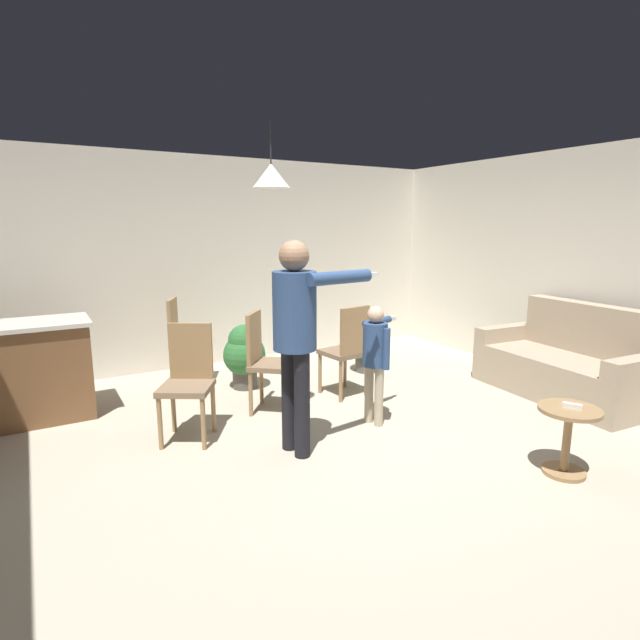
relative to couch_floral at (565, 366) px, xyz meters
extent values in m
plane|color=#B2A893|center=(-2.65, 0.02, -0.33)|extent=(7.68, 7.68, 0.00)
cube|color=silver|center=(-2.65, 3.22, 1.02)|extent=(6.40, 0.10, 2.70)
cube|color=silver|center=(0.55, 0.02, 1.02)|extent=(0.10, 6.40, 2.70)
cube|color=tan|center=(-0.06, 0.01, -0.11)|extent=(0.98, 1.51, 0.45)
cube|color=tan|center=(0.27, -0.02, 0.39)|extent=(0.33, 1.45, 0.55)
cube|color=tan|center=(-0.13, -0.80, -0.02)|extent=(0.86, 0.26, 0.63)
cube|color=tan|center=(0.02, 0.81, -0.02)|extent=(0.86, 0.26, 0.63)
cylinder|color=#99754C|center=(0.34, 0.77, -0.30)|extent=(0.05, 0.05, 0.06)
cylinder|color=#99754C|center=(-0.45, -0.76, -0.30)|extent=(0.05, 0.05, 0.06)
cylinder|color=#99754C|center=(-0.31, 0.83, -0.30)|extent=(0.05, 0.05, 0.06)
cube|color=brown|center=(-5.10, 2.14, 0.12)|extent=(1.20, 0.60, 0.91)
cube|color=beige|center=(-5.10, 2.14, 0.60)|extent=(1.26, 0.66, 0.04)
cylinder|color=#99754C|center=(-1.62, -1.08, 0.17)|extent=(0.44, 0.44, 0.03)
cylinder|color=#99754C|center=(-1.62, -1.08, -0.09)|extent=(0.06, 0.06, 0.49)
cylinder|color=#99754C|center=(-1.62, -1.08, -0.32)|extent=(0.31, 0.31, 0.03)
cylinder|color=black|center=(-3.19, 0.35, 0.10)|extent=(0.13, 0.13, 0.87)
cylinder|color=black|center=(-3.17, 0.17, 0.10)|extent=(0.13, 0.13, 0.87)
cylinder|color=navy|center=(-3.18, 0.26, 0.85)|extent=(0.34, 0.34, 0.62)
sphere|color=#9E7556|center=(-3.18, 0.26, 1.27)|extent=(0.24, 0.24, 0.24)
cylinder|color=navy|center=(-3.21, 0.46, 0.82)|extent=(0.10, 0.10, 0.58)
cylinder|color=navy|center=(-2.87, 0.09, 1.11)|extent=(0.59, 0.17, 0.10)
cube|color=white|center=(-2.55, 0.13, 1.11)|extent=(0.13, 0.05, 0.04)
cylinder|color=tan|center=(-2.29, 0.47, -0.05)|extent=(0.08, 0.08, 0.57)
cylinder|color=tan|center=(-2.26, 0.35, -0.05)|extent=(0.08, 0.08, 0.57)
cylinder|color=navy|center=(-2.28, 0.41, 0.43)|extent=(0.22, 0.22, 0.40)
sphere|color=#D8AD8C|center=(-2.28, 0.41, 0.71)|extent=(0.15, 0.15, 0.15)
cylinder|color=navy|center=(-2.13, 0.58, 0.60)|extent=(0.38, 0.16, 0.07)
cube|color=white|center=(-1.92, 0.64, 0.60)|extent=(0.13, 0.07, 0.04)
cylinder|color=navy|center=(-2.25, 0.29, 0.41)|extent=(0.07, 0.07, 0.38)
cylinder|color=#99754C|center=(-2.23, 1.05, -0.11)|extent=(0.04, 0.04, 0.45)
cylinder|color=#99754C|center=(-1.88, 1.09, -0.11)|extent=(0.04, 0.04, 0.45)
cylinder|color=#99754C|center=(-2.28, 1.41, -0.11)|extent=(0.04, 0.04, 0.45)
cylinder|color=#99754C|center=(-1.92, 1.45, -0.11)|extent=(0.04, 0.04, 0.45)
cube|color=#7F664C|center=(-2.08, 1.25, 0.14)|extent=(0.46, 0.46, 0.05)
cube|color=#99754C|center=(-2.05, 1.06, 0.42)|extent=(0.38, 0.08, 0.50)
cylinder|color=#99754C|center=(-3.46, 2.79, -0.11)|extent=(0.04, 0.04, 0.45)
cylinder|color=#99754C|center=(-3.62, 2.46, -0.11)|extent=(0.04, 0.04, 0.45)
cylinder|color=#99754C|center=(-3.14, 2.63, -0.11)|extent=(0.04, 0.04, 0.45)
cylinder|color=#99754C|center=(-3.30, 2.30, -0.11)|extent=(0.04, 0.04, 0.45)
cube|color=#997F60|center=(-3.38, 2.55, 0.14)|extent=(0.56, 0.56, 0.05)
cube|color=#99754C|center=(-3.55, 2.63, 0.42)|extent=(0.20, 0.36, 0.50)
cylinder|color=#99754C|center=(-3.63, 0.99, -0.11)|extent=(0.04, 0.04, 0.45)
cylinder|color=#99754C|center=(-3.94, 1.18, -0.11)|extent=(0.04, 0.04, 0.45)
cylinder|color=#99754C|center=(-3.82, 0.68, -0.11)|extent=(0.04, 0.04, 0.45)
cylinder|color=#99754C|center=(-4.13, 0.87, -0.11)|extent=(0.04, 0.04, 0.45)
cube|color=#7F664C|center=(-3.88, 0.93, 0.14)|extent=(0.58, 0.58, 0.05)
cube|color=#99754C|center=(-3.78, 1.09, 0.42)|extent=(0.34, 0.23, 0.50)
cylinder|color=#99754C|center=(-2.96, 1.44, -0.11)|extent=(0.04, 0.04, 0.45)
cylinder|color=#99754C|center=(-3.20, 1.17, -0.11)|extent=(0.04, 0.04, 0.45)
cylinder|color=#99754C|center=(-2.69, 1.21, -0.11)|extent=(0.04, 0.04, 0.45)
cylinder|color=#99754C|center=(-2.93, 0.93, -0.11)|extent=(0.04, 0.04, 0.45)
cube|color=#7F664C|center=(-2.95, 1.19, 0.14)|extent=(0.59, 0.59, 0.05)
cube|color=#99754C|center=(-3.09, 1.31, 0.42)|extent=(0.28, 0.31, 0.50)
cylinder|color=#4C4742|center=(-2.92, 2.00, -0.22)|extent=(0.28, 0.28, 0.22)
sphere|color=#2D6B33|center=(-2.92, 2.00, 0.06)|extent=(0.48, 0.48, 0.48)
sphere|color=#2D6B33|center=(-2.92, 2.00, 0.22)|extent=(0.36, 0.36, 0.36)
cylinder|color=#4C4742|center=(-1.35, 1.83, -0.23)|extent=(0.27, 0.27, 0.21)
sphere|color=#235B2D|center=(-1.35, 1.83, 0.04)|extent=(0.46, 0.46, 0.46)
sphere|color=#235B2D|center=(-1.35, 1.83, 0.20)|extent=(0.35, 0.35, 0.35)
cube|color=white|center=(-1.61, -1.09, 0.21)|extent=(0.10, 0.13, 0.04)
cone|color=silver|center=(-3.08, 0.87, 1.92)|extent=(0.32, 0.32, 0.20)
cylinder|color=black|center=(-3.08, 0.87, 2.19)|extent=(0.01, 0.01, 0.36)
camera|label=1|loc=(-4.94, -3.11, 1.51)|focal=27.75mm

